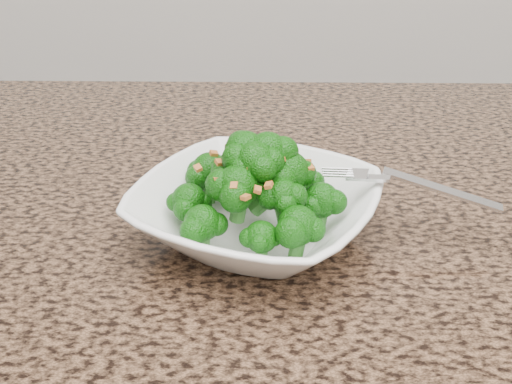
# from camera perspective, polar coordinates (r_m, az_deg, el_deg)

# --- Properties ---
(granite_counter) EXTENTS (1.64, 1.04, 0.03)m
(granite_counter) POSITION_cam_1_polar(r_m,az_deg,el_deg) (0.61, 5.20, -7.16)
(granite_counter) COLOR brown
(granite_counter) RESTS_ON cabinet
(bowl) EXTENTS (0.30, 0.30, 0.06)m
(bowl) POSITION_cam_1_polar(r_m,az_deg,el_deg) (0.62, -0.00, -1.83)
(bowl) COLOR white
(bowl) RESTS_ON granite_counter
(broccoli_pile) EXTENTS (0.20, 0.20, 0.07)m
(broccoli_pile) POSITION_cam_1_polar(r_m,az_deg,el_deg) (0.59, -0.00, 3.46)
(broccoli_pile) COLOR #115B0A
(broccoli_pile) RESTS_ON bowl
(garlic_topping) EXTENTS (0.12, 0.12, 0.01)m
(garlic_topping) POSITION_cam_1_polar(r_m,az_deg,el_deg) (0.57, -0.00, 6.87)
(garlic_topping) COLOR #B96C2D
(garlic_topping) RESTS_ON broccoli_pile
(fork) EXTENTS (0.19, 0.08, 0.01)m
(fork) POSITION_cam_1_polar(r_m,az_deg,el_deg) (0.62, 11.16, 1.21)
(fork) COLOR silver
(fork) RESTS_ON bowl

